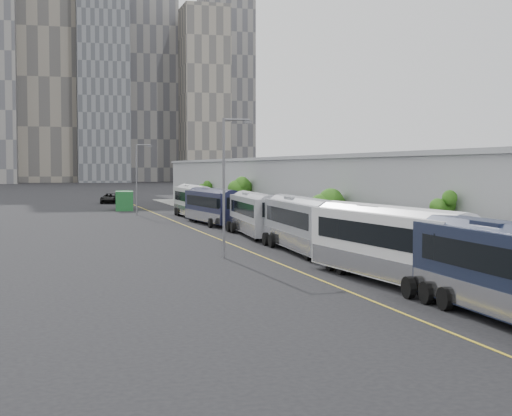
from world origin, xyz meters
name	(u,v)px	position (x,y,z in m)	size (l,w,h in m)	color
sidewalk	(356,241)	(9.00, 55.00, 0.06)	(10.00, 170.00, 0.12)	gray
lane_line	(233,245)	(-1.50, 55.00, 0.01)	(0.12, 160.00, 0.02)	gold
depot	(401,198)	(12.99, 55.00, 3.51)	(12.45, 160.40, 7.20)	gray
skyline	(72,57)	(-2.90, 324.16, 50.85)	(145.00, 64.00, 120.00)	slate
bus_2	(390,251)	(1.77, 33.15, 1.71)	(4.05, 14.02, 4.04)	white
bus_3	(303,229)	(2.16, 48.54, 1.66)	(3.50, 13.61, 3.94)	gray
bus_4	(256,218)	(2.37, 62.18, 1.61)	(3.65, 13.22, 3.82)	#9D9EA7
bus_5	(213,209)	(1.71, 76.96, 1.60)	(3.81, 13.18, 3.80)	black
bus_6	(194,204)	(1.82, 88.36, 1.65)	(2.97, 13.38, 3.91)	silver
tree_1	(442,212)	(6.17, 35.63, 3.59)	(1.26, 1.26, 4.32)	black
tree_2	(326,207)	(5.39, 52.52, 3.03)	(2.82, 2.82, 4.45)	black
tree_3	(239,189)	(5.56, 80.81, 3.68)	(2.44, 2.44, 4.92)	black
tree_4	(205,189)	(6.03, 102.08, 3.02)	(1.54, 1.54, 3.83)	black
street_lamp_near	(226,178)	(-4.02, 46.50, 5.41)	(2.04, 0.22, 9.43)	#59595E
street_lamp_far	(138,174)	(-4.04, 95.69, 5.22)	(2.04, 0.22, 9.05)	#59595E
shipping_container	(124,201)	(-4.57, 107.65, 1.35)	(2.41, 6.53, 2.71)	#174B22
suv	(110,198)	(-4.77, 128.41, 0.86)	(2.85, 6.17, 1.72)	black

